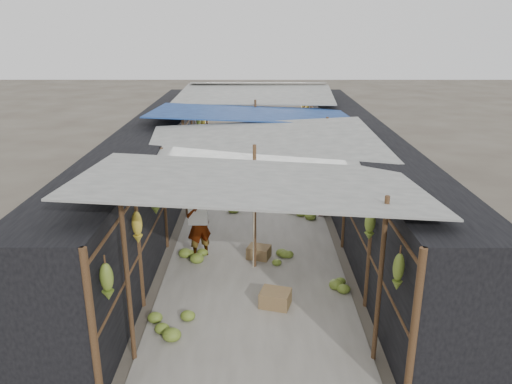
{
  "coord_description": "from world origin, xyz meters",
  "views": [
    {
      "loc": [
        0.04,
        -6.32,
        4.78
      ],
      "look_at": [
        0.03,
        4.17,
        1.25
      ],
      "focal_mm": 35.0,
      "sensor_mm": 36.0,
      "label": 1
    }
  ],
  "objects_px": {
    "crate_near": "(259,252)",
    "shopper_blue": "(245,169)",
    "vendor_elderly": "(199,225)",
    "black_basin": "(317,206)",
    "vendor_seated": "(320,200)"
  },
  "relations": [
    {
      "from": "black_basin",
      "to": "shopper_blue",
      "type": "xyz_separation_m",
      "value": [
        -2.01,
        1.09,
        0.74
      ]
    },
    {
      "from": "crate_near",
      "to": "vendor_elderly",
      "type": "relative_size",
      "value": 0.31
    },
    {
      "from": "crate_near",
      "to": "shopper_blue",
      "type": "relative_size",
      "value": 0.28
    },
    {
      "from": "black_basin",
      "to": "vendor_elderly",
      "type": "bearing_deg",
      "value": -134.78
    },
    {
      "from": "black_basin",
      "to": "vendor_elderly",
      "type": "relative_size",
      "value": 0.44
    },
    {
      "from": "crate_near",
      "to": "black_basin",
      "type": "relative_size",
      "value": 0.71
    },
    {
      "from": "black_basin",
      "to": "vendor_elderly",
      "type": "distance_m",
      "value": 4.16
    },
    {
      "from": "shopper_blue",
      "to": "black_basin",
      "type": "bearing_deg",
      "value": -53.18
    },
    {
      "from": "vendor_elderly",
      "to": "shopper_blue",
      "type": "relative_size",
      "value": 0.89
    },
    {
      "from": "black_basin",
      "to": "shopper_blue",
      "type": "relative_size",
      "value": 0.39
    },
    {
      "from": "crate_near",
      "to": "black_basin",
      "type": "distance_m",
      "value": 3.43
    },
    {
      "from": "black_basin",
      "to": "vendor_seated",
      "type": "xyz_separation_m",
      "value": [
        0.0,
        -0.52,
        0.36
      ]
    },
    {
      "from": "vendor_elderly",
      "to": "vendor_seated",
      "type": "distance_m",
      "value": 3.77
    },
    {
      "from": "shopper_blue",
      "to": "crate_near",
      "type": "bearing_deg",
      "value": -109.09
    },
    {
      "from": "vendor_seated",
      "to": "vendor_elderly",
      "type": "bearing_deg",
      "value": -53.7
    }
  ]
}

